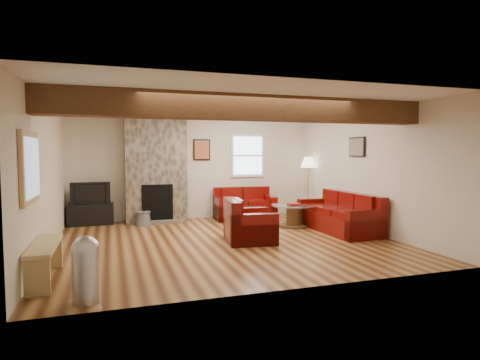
{
  "coord_description": "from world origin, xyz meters",
  "views": [
    {
      "loc": [
        -2.01,
        -7.03,
        1.64
      ],
      "look_at": [
        0.39,
        0.4,
        1.1
      ],
      "focal_mm": 30.0,
      "sensor_mm": 36.0,
      "label": 1
    }
  ],
  "objects_px": {
    "armchair_red": "(250,220)",
    "tv_cabinet": "(91,214)",
    "sofa_three": "(338,212)",
    "loveseat": "(245,203)",
    "floor_lamp": "(308,165)",
    "television": "(91,193)",
    "coffee_table": "(294,216)"
  },
  "relations": [
    {
      "from": "tv_cabinet",
      "to": "sofa_three",
      "type": "bearing_deg",
      "value": -25.28
    },
    {
      "from": "sofa_three",
      "to": "loveseat",
      "type": "bearing_deg",
      "value": -147.58
    },
    {
      "from": "armchair_red",
      "to": "tv_cabinet",
      "type": "relative_size",
      "value": 0.99
    },
    {
      "from": "tv_cabinet",
      "to": "television",
      "type": "height_order",
      "value": "television"
    },
    {
      "from": "tv_cabinet",
      "to": "armchair_red",
      "type": "bearing_deg",
      "value": -43.21
    },
    {
      "from": "floor_lamp",
      "to": "armchair_red",
      "type": "bearing_deg",
      "value": -135.99
    },
    {
      "from": "armchair_red",
      "to": "floor_lamp",
      "type": "bearing_deg",
      "value": -38.35
    },
    {
      "from": "coffee_table",
      "to": "floor_lamp",
      "type": "relative_size",
      "value": 0.65
    },
    {
      "from": "armchair_red",
      "to": "television",
      "type": "distance_m",
      "value": 3.93
    },
    {
      "from": "sofa_three",
      "to": "floor_lamp",
      "type": "bearing_deg",
      "value": 169.05
    },
    {
      "from": "floor_lamp",
      "to": "tv_cabinet",
      "type": "bearing_deg",
      "value": 175.97
    },
    {
      "from": "loveseat",
      "to": "floor_lamp",
      "type": "xyz_separation_m",
      "value": [
        1.69,
        -0.07,
        0.92
      ]
    },
    {
      "from": "sofa_three",
      "to": "loveseat",
      "type": "relative_size",
      "value": 1.42
    },
    {
      "from": "armchair_red",
      "to": "floor_lamp",
      "type": "height_order",
      "value": "floor_lamp"
    },
    {
      "from": "television",
      "to": "loveseat",
      "type": "bearing_deg",
      "value": -4.82
    },
    {
      "from": "tv_cabinet",
      "to": "floor_lamp",
      "type": "relative_size",
      "value": 0.64
    },
    {
      "from": "loveseat",
      "to": "television",
      "type": "bearing_deg",
      "value": 179.13
    },
    {
      "from": "loveseat",
      "to": "coffee_table",
      "type": "xyz_separation_m",
      "value": [
        0.71,
        -1.32,
        -0.14
      ]
    },
    {
      "from": "television",
      "to": "floor_lamp",
      "type": "distance_m",
      "value": 5.29
    },
    {
      "from": "loveseat",
      "to": "coffee_table",
      "type": "relative_size",
      "value": 1.45
    },
    {
      "from": "armchair_red",
      "to": "coffee_table",
      "type": "height_order",
      "value": "armchair_red"
    },
    {
      "from": "loveseat",
      "to": "armchair_red",
      "type": "relative_size",
      "value": 1.49
    },
    {
      "from": "sofa_three",
      "to": "loveseat",
      "type": "xyz_separation_m",
      "value": [
        -1.37,
        2.03,
        -0.01
      ]
    },
    {
      "from": "television",
      "to": "floor_lamp",
      "type": "bearing_deg",
      "value": -4.03
    },
    {
      "from": "armchair_red",
      "to": "tv_cabinet",
      "type": "height_order",
      "value": "armchair_red"
    },
    {
      "from": "television",
      "to": "floor_lamp",
      "type": "height_order",
      "value": "floor_lamp"
    },
    {
      "from": "armchair_red",
      "to": "television",
      "type": "relative_size",
      "value": 1.14
    },
    {
      "from": "sofa_three",
      "to": "armchair_red",
      "type": "xyz_separation_m",
      "value": [
        -2.07,
        -0.35,
        -0.01
      ]
    },
    {
      "from": "coffee_table",
      "to": "sofa_three",
      "type": "bearing_deg",
      "value": -46.87
    },
    {
      "from": "sofa_three",
      "to": "armchair_red",
      "type": "bearing_deg",
      "value": -81.96
    },
    {
      "from": "loveseat",
      "to": "armchair_red",
      "type": "xyz_separation_m",
      "value": [
        -0.7,
        -2.38,
        0.01
      ]
    },
    {
      "from": "coffee_table",
      "to": "television",
      "type": "relative_size",
      "value": 1.17
    }
  ]
}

